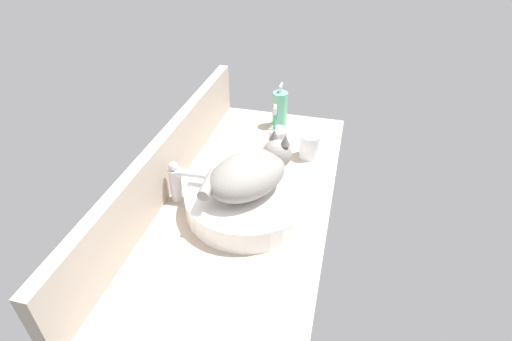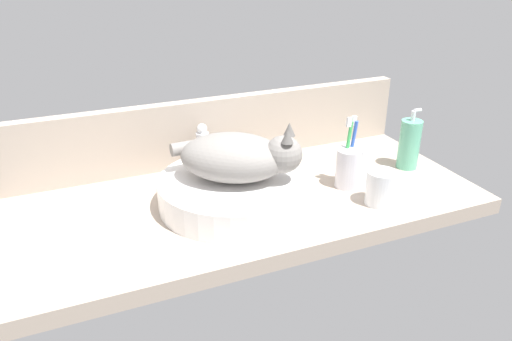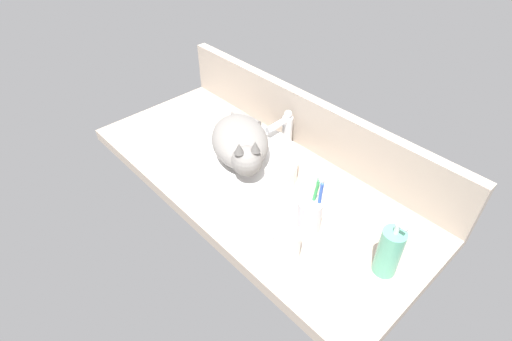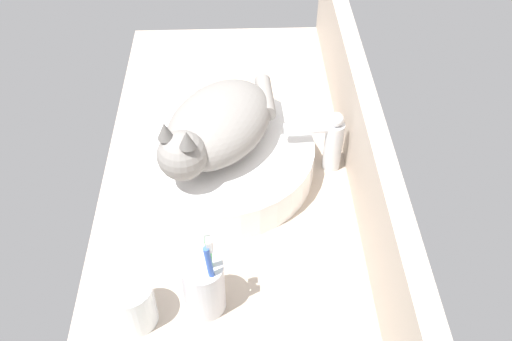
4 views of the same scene
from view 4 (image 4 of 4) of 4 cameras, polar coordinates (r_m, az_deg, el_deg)
name	(u,v)px [view 4 (image 4 of 4)]	position (r cm, az deg, el deg)	size (l,w,h in cm)	color
ground_plane	(235,192)	(113.61, -2.14, -2.16)	(117.19, 52.39, 4.00)	#B2A08E
backsplash_panel	(364,147)	(108.06, 10.76, 2.33)	(117.19, 3.60, 18.72)	#AD9E8E
sink_basin	(222,158)	(112.60, -3.47, 1.21)	(36.33, 36.33, 7.02)	white
cat	(216,127)	(105.55, -4.04, 4.41)	(30.20, 27.56, 14.00)	gray
faucet	(328,139)	(111.76, 7.23, 3.11)	(3.60, 11.83, 13.60)	silver
toothbrush_cup	(204,285)	(91.10, -5.20, -11.37)	(6.67, 6.67, 18.67)	silver
water_glass	(133,306)	(92.89, -12.22, -13.06)	(7.21, 7.21, 8.61)	white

